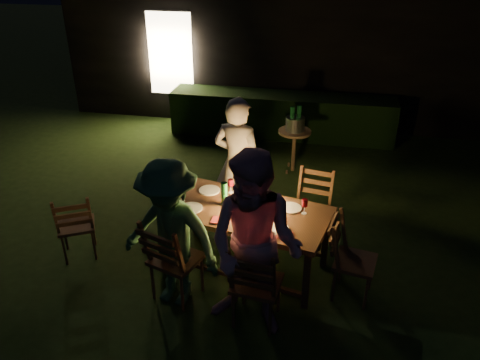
% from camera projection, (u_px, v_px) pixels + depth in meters
% --- Properties ---
extents(garden_envelope, '(40.00, 40.00, 3.20)m').
position_uv_depth(garden_envelope, '(319.00, 30.00, 10.35)').
color(garden_envelope, black).
rests_on(garden_envelope, ground).
extents(dining_table, '(2.00, 1.29, 0.77)m').
position_uv_depth(dining_table, '(245.00, 215.00, 5.18)').
color(dining_table, '#492918').
rests_on(dining_table, ground).
extents(chair_near_left, '(0.60, 0.62, 1.04)m').
position_uv_depth(chair_near_left, '(176.00, 272.00, 4.89)').
color(chair_near_left, '#492918').
rests_on(chair_near_left, ground).
extents(chair_near_right, '(0.50, 0.53, 1.01)m').
position_uv_depth(chair_near_right, '(256.00, 297.00, 4.57)').
color(chair_near_right, '#492918').
rests_on(chair_near_right, ground).
extents(chair_far_left, '(0.55, 0.57, 1.00)m').
position_uv_depth(chair_far_left, '(236.00, 205.00, 6.14)').
color(chair_far_left, '#492918').
rests_on(chair_far_left, ground).
extents(chair_far_right, '(0.50, 0.53, 0.97)m').
position_uv_depth(chair_far_right, '(310.00, 222.00, 5.79)').
color(chair_far_right, '#492918').
rests_on(chair_far_right, ground).
extents(chair_end, '(0.53, 0.51, 0.96)m').
position_uv_depth(chair_end, '(352.00, 273.00, 4.92)').
color(chair_end, '#492918').
rests_on(chair_end, ground).
extents(chair_spare, '(0.57, 0.58, 0.91)m').
position_uv_depth(chair_spare, '(78.00, 236.00, 5.55)').
color(chair_spare, '#492918').
rests_on(chair_spare, ground).
extents(person_house_side, '(0.71, 0.55, 1.75)m').
position_uv_depth(person_house_side, '(238.00, 164.00, 5.91)').
color(person_house_side, '#C1B0A4').
rests_on(person_house_side, ground).
extents(person_opp_right, '(1.04, 0.89, 1.87)m').
position_uv_depth(person_opp_right, '(255.00, 247.00, 4.24)').
color(person_opp_right, '#BB8196').
rests_on(person_opp_right, ground).
extents(person_opp_left, '(1.16, 0.82, 1.63)m').
position_uv_depth(person_opp_left, '(170.00, 235.00, 4.62)').
color(person_opp_left, '#2E5C39').
rests_on(person_opp_left, ground).
extents(lantern, '(0.16, 0.16, 0.35)m').
position_uv_depth(lantern, '(251.00, 196.00, 5.09)').
color(lantern, white).
rests_on(lantern, dining_table).
extents(plate_far_left, '(0.25, 0.25, 0.01)m').
position_uv_depth(plate_far_left, '(209.00, 190.00, 5.51)').
color(plate_far_left, white).
rests_on(plate_far_left, dining_table).
extents(plate_near_left, '(0.25, 0.25, 0.01)m').
position_uv_depth(plate_near_left, '(191.00, 208.00, 5.16)').
color(plate_near_left, white).
rests_on(plate_near_left, dining_table).
extents(plate_far_right, '(0.25, 0.25, 0.01)m').
position_uv_depth(plate_far_right, '(290.00, 208.00, 5.15)').
color(plate_far_right, white).
rests_on(plate_far_right, dining_table).
extents(plate_near_right, '(0.25, 0.25, 0.01)m').
position_uv_depth(plate_near_right, '(277.00, 228.00, 4.80)').
color(plate_near_right, white).
rests_on(plate_near_right, dining_table).
extents(wineglass_a, '(0.06, 0.06, 0.18)m').
position_uv_depth(wineglass_a, '(231.00, 186.00, 5.43)').
color(wineglass_a, '#59070F').
rests_on(wineglass_a, dining_table).
extents(wineglass_b, '(0.06, 0.06, 0.18)m').
position_uv_depth(wineglass_b, '(182.00, 194.00, 5.26)').
color(wineglass_b, '#59070F').
rests_on(wineglass_b, dining_table).
extents(wineglass_c, '(0.06, 0.06, 0.18)m').
position_uv_depth(wineglass_c, '(261.00, 221.00, 4.77)').
color(wineglass_c, '#59070F').
rests_on(wineglass_c, dining_table).
extents(wineglass_d, '(0.06, 0.06, 0.18)m').
position_uv_depth(wineglass_d, '(304.00, 207.00, 5.02)').
color(wineglass_d, '#59070F').
rests_on(wineglass_d, dining_table).
extents(wineglass_e, '(0.06, 0.06, 0.18)m').
position_uv_depth(wineglass_e, '(225.00, 214.00, 4.89)').
color(wineglass_e, silver).
rests_on(wineglass_e, dining_table).
extents(bottle_table, '(0.07, 0.07, 0.28)m').
position_uv_depth(bottle_table, '(224.00, 194.00, 5.17)').
color(bottle_table, '#0F471E').
rests_on(bottle_table, dining_table).
extents(napkin_left, '(0.18, 0.14, 0.01)m').
position_uv_depth(napkin_left, '(220.00, 220.00, 4.93)').
color(napkin_left, red).
rests_on(napkin_left, dining_table).
extents(napkin_right, '(0.18, 0.14, 0.01)m').
position_uv_depth(napkin_right, '(283.00, 235.00, 4.70)').
color(napkin_right, red).
rests_on(napkin_right, dining_table).
extents(phone, '(0.14, 0.07, 0.01)m').
position_uv_depth(phone, '(182.00, 210.00, 5.12)').
color(phone, black).
rests_on(phone, dining_table).
extents(side_table, '(0.52, 0.52, 0.70)m').
position_uv_depth(side_table, '(295.00, 135.00, 7.42)').
color(side_table, brown).
rests_on(side_table, ground).
extents(ice_bucket, '(0.30, 0.30, 0.22)m').
position_uv_depth(ice_bucket, '(295.00, 124.00, 7.33)').
color(ice_bucket, '#A5A8AD').
rests_on(ice_bucket, side_table).
extents(bottle_bucket_a, '(0.07, 0.07, 0.32)m').
position_uv_depth(bottle_bucket_a, '(292.00, 122.00, 7.28)').
color(bottle_bucket_a, '#0F471E').
rests_on(bottle_bucket_a, side_table).
extents(bottle_bucket_b, '(0.07, 0.07, 0.32)m').
position_uv_depth(bottle_bucket_b, '(299.00, 120.00, 7.34)').
color(bottle_bucket_b, '#0F471E').
rests_on(bottle_bucket_b, side_table).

